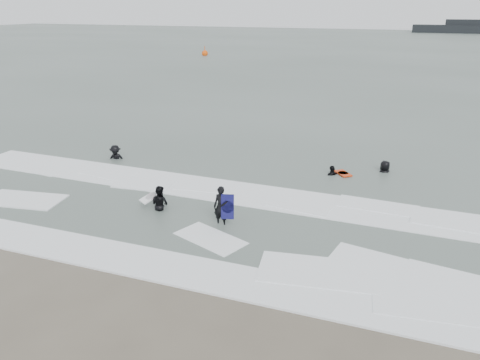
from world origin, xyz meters
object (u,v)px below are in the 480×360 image
(surfer_right_near, at_px, (332,175))
(surfer_right_far, at_px, (384,173))
(surfer_wading, at_px, (160,210))
(surfer_centre, at_px, (221,226))
(buoy, at_px, (205,53))
(vessel_horizon, at_px, (463,28))
(surfer_breaker, at_px, (116,160))

(surfer_right_near, distance_m, surfer_right_far, 2.74)
(surfer_wading, relative_size, surfer_right_far, 0.91)
(surfer_centre, bearing_deg, surfer_right_far, 61.39)
(buoy, distance_m, vessel_horizon, 96.68)
(buoy, height_order, vessel_horizon, vessel_horizon)
(surfer_breaker, distance_m, surfer_right_near, 11.58)
(surfer_centre, relative_size, surfer_right_far, 0.91)
(surfer_wading, relative_size, surfer_breaker, 0.96)
(surfer_breaker, height_order, surfer_right_far, surfer_right_far)
(surfer_breaker, distance_m, vessel_horizon, 140.43)
(surfer_centre, xyz_separation_m, vessel_horizon, (15.67, 143.67, 1.43))
(surfer_centre, bearing_deg, vessel_horizon, 86.96)
(surfer_right_far, height_order, buoy, buoy)
(surfer_wading, xyz_separation_m, buoy, (-24.70, 56.79, 0.42))
(surfer_breaker, xyz_separation_m, vessel_horizon, (24.21, 138.32, 1.43))
(surfer_breaker, bearing_deg, buoy, 93.36)
(buoy, bearing_deg, vessel_horizon, 63.40)
(surfer_breaker, bearing_deg, vessel_horizon, 63.25)
(surfer_wading, relative_size, buoy, 0.98)
(surfer_breaker, bearing_deg, surfer_right_far, -3.96)
(surfer_wading, distance_m, surfer_right_near, 8.87)
(surfer_right_near, distance_m, buoy, 58.65)
(surfer_breaker, xyz_separation_m, surfer_right_far, (13.82, 3.15, 0.00))
(surfer_wading, height_order, vessel_horizon, vessel_horizon)
(surfer_right_near, distance_m, vessel_horizon, 137.13)
(surfer_right_near, bearing_deg, vessel_horizon, -141.24)
(surfer_centre, height_order, buoy, buoy)
(surfer_centre, relative_size, surfer_breaker, 0.96)
(surfer_breaker, bearing_deg, surfer_right_near, -7.92)
(surfer_wading, xyz_separation_m, surfer_right_far, (8.19, 8.07, 0.00))
(buoy, bearing_deg, surfer_centre, -64.25)
(surfer_centre, bearing_deg, buoy, 118.94)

